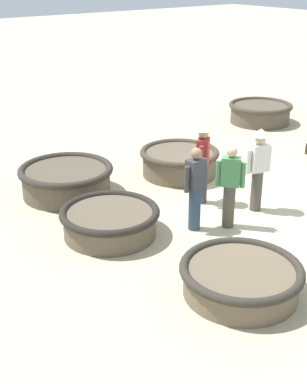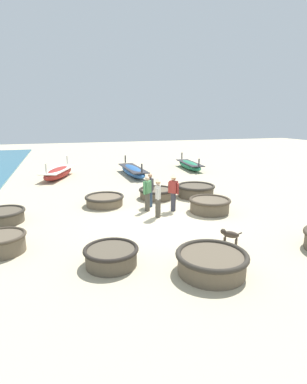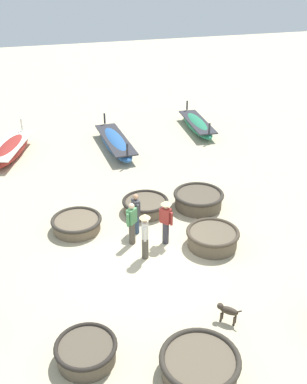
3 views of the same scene
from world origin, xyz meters
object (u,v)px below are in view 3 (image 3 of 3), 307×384
object	(u,v)px
fisherman_by_coracle	(145,233)
fisherman_crouching	(132,222)
coracle_nearest	(200,365)
coracle_center	(86,351)
long_boat_blue_hull	(197,125)
dog	(227,311)
coracle_tilted	(212,237)
fisherman_with_hat	(136,213)
coracle_far_left	(77,223)
coracle_front_left	(198,199)
long_boat_green_hull	(115,143)
long_boat_white_hull	(11,149)
fisherman_standing_left	(166,219)
coracle_far_right	(145,205)

from	to	relation	value
fisherman_by_coracle	fisherman_crouching	world-z (taller)	fisherman_by_coracle
fisherman_by_coracle	coracle_nearest	bearing A→B (deg)	-91.02
coracle_center	coracle_nearest	bearing A→B (deg)	-26.30
long_boat_blue_hull	dog	world-z (taller)	long_boat_blue_hull
coracle_tilted	coracle_nearest	size ratio (longest dim) A/B	0.94
coracle_center	fisherman_with_hat	xyz separation A→B (m)	(2.68, 5.13, 0.55)
coracle_far_left	long_boat_blue_hull	size ratio (longest dim) A/B	0.41
coracle_front_left	fisherman_with_hat	world-z (taller)	fisherman_with_hat
coracle_nearest	fisherman_by_coracle	distance (m)	4.88
coracle_center	long_boat_green_hull	xyz separation A→B (m)	(3.74, 12.98, 0.05)
coracle_front_left	fisherman_with_hat	bearing A→B (deg)	-159.07
coracle_center	dog	xyz separation A→B (m)	(3.86, 0.18, 0.08)
long_boat_white_hull	fisherman_standing_left	xyz separation A→B (m)	(4.86, -9.33, 0.59)
coracle_tilted	fisherman_standing_left	bearing A→B (deg)	156.52
coracle_far_left	long_boat_green_hull	size ratio (longest dim) A/B	0.37
long_boat_white_hull	coracle_nearest	bearing A→B (deg)	-75.38
long_boat_green_hull	coracle_center	bearing A→B (deg)	-106.06
coracle_nearest	fisherman_by_coracle	bearing A→B (deg)	88.98
long_boat_white_hull	long_boat_blue_hull	xyz separation A→B (m)	(10.13, 0.73, -0.05)
coracle_far_left	coracle_nearest	size ratio (longest dim) A/B	0.94
coracle_center	coracle_far_right	bearing A→B (deg)	62.23
coracle_far_left	fisherman_with_hat	size ratio (longest dim) A/B	1.17
coracle_far_left	fisherman_with_hat	xyz separation A→B (m)	(1.99, -0.84, 0.57)
coracle_nearest	long_boat_white_hull	size ratio (longest dim) A/B	0.44
long_boat_green_hull	coracle_far_right	bearing A→B (deg)	-92.84
dog	fisherman_with_hat	bearing A→B (deg)	103.49
fisherman_by_coracle	fisherman_crouching	bearing A→B (deg)	101.18
long_boat_blue_hull	long_boat_white_hull	bearing A→B (deg)	-175.88
coracle_tilted	fisherman_standing_left	xyz separation A→B (m)	(-1.47, 0.64, 0.63)
long_boat_blue_hull	fisherman_standing_left	size ratio (longest dim) A/B	2.69
fisherman_standing_left	coracle_center	bearing A→B (deg)	-129.44
coracle_tilted	long_boat_white_hull	size ratio (longest dim) A/B	0.42
long_boat_white_hull	coracle_far_right	bearing A→B (deg)	-55.88
long_boat_blue_hull	fisherman_with_hat	world-z (taller)	fisherman_with_hat
fisherman_by_coracle	coracle_far_left	bearing A→B (deg)	128.57
coracle_front_left	fisherman_by_coracle	distance (m)	3.97
fisherman_with_hat	fisherman_standing_left	bearing A→B (deg)	-48.31
coracle_center	fisherman_with_hat	distance (m)	5.81
fisherman_crouching	dog	world-z (taller)	fisherman_crouching
long_boat_green_hull	fisherman_crouching	bearing A→B (deg)	-99.17
coracle_center	coracle_nearest	distance (m)	2.76
coracle_far_left	long_boat_blue_hull	xyz separation A→B (m)	(8.07, 8.32, 0.06)
coracle_front_left	coracle_nearest	distance (m)	8.03
coracle_far_left	fisherman_by_coracle	world-z (taller)	fisherman_by_coracle
coracle_front_left	long_boat_blue_hull	distance (m)	8.70
coracle_tilted	fisherman_with_hat	xyz separation A→B (m)	(-2.27, 1.54, 0.51)
dog	coracle_center	bearing A→B (deg)	-177.33
coracle_far_left	coracle_nearest	distance (m)	7.42
coracle_center	fisherman_by_coracle	size ratio (longest dim) A/B	0.93
coracle_nearest	fisherman_with_hat	bearing A→B (deg)	88.21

